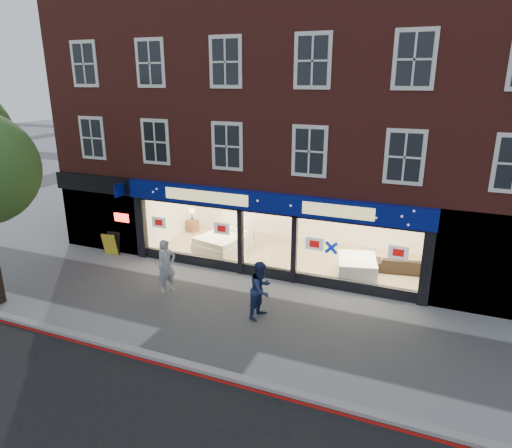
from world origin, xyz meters
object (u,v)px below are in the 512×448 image
Objects in this scene: mattress_stack at (357,267)px; a_board at (112,244)px; pedestrian_blue at (261,290)px; display_bed at (225,241)px; sofa at (402,265)px; pedestrian_grey at (167,266)px.

a_board is (-9.94, -1.59, 0.04)m from mattress_stack.
a_board is 8.13m from pedestrian_blue.
display_bed is at bearing 20.49° from a_board.
sofa is (7.24, 0.35, -0.07)m from display_bed.
display_bed is at bearing 48.28° from pedestrian_blue.
a_board reaches higher than sofa.
sofa is 11.72m from a_board.
a_board is (-11.44, -2.57, 0.09)m from sofa.
mattress_stack is 4.60m from pedestrian_blue.
pedestrian_grey is at bearing 95.14° from pedestrian_blue.
display_bed is 1.31× the size of mattress_stack.
sofa is 2.03× the size of a_board.
pedestrian_grey is at bearing -148.08° from mattress_stack.
mattress_stack is 1.02× the size of sofa.
pedestrian_grey reaches higher than a_board.
a_board is at bearing -170.93° from mattress_stack.
display_bed is 1.38× the size of pedestrian_grey.
a_board is at bearing 3.57° from sofa.
sofa is at bearing 5.33° from a_board.
a_board is 0.52× the size of pedestrian_blue.
pedestrian_grey reaches higher than display_bed.
pedestrian_grey is at bearing -77.73° from display_bed.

